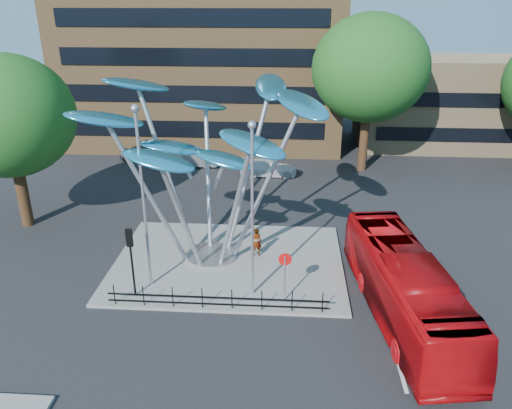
# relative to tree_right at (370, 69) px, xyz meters

# --- Properties ---
(ground) EXTENTS (120.00, 120.00, 0.00)m
(ground) POSITION_rel_tree_right_xyz_m (-8.00, -22.00, -8.04)
(ground) COLOR black
(ground) RESTS_ON ground
(traffic_island) EXTENTS (12.00, 9.00, 0.15)m
(traffic_island) POSITION_rel_tree_right_xyz_m (-9.00, -16.00, -7.96)
(traffic_island) COLOR slate
(traffic_island) RESTS_ON ground
(low_building_near) EXTENTS (15.00, 8.00, 8.00)m
(low_building_near) POSITION_rel_tree_right_xyz_m (8.00, 8.00, -4.04)
(low_building_near) COLOR tan
(low_building_near) RESTS_ON ground
(tree_right) EXTENTS (8.80, 8.80, 12.11)m
(tree_right) POSITION_rel_tree_right_xyz_m (0.00, 0.00, 0.00)
(tree_right) COLOR black
(tree_right) RESTS_ON ground
(tree_left) EXTENTS (7.60, 7.60, 10.32)m
(tree_left) POSITION_rel_tree_right_xyz_m (-22.00, -12.00, -1.24)
(tree_left) COLOR black
(tree_left) RESTS_ON ground
(leaf_sculpture) EXTENTS (12.72, 9.54, 9.51)m
(leaf_sculpture) POSITION_rel_tree_right_xyz_m (-10.07, -15.32, -1.16)
(leaf_sculpture) COLOR #9EA0A5
(leaf_sculpture) RESTS_ON traffic_island
(street_lamp_left) EXTENTS (0.36, 0.36, 8.80)m
(street_lamp_left) POSITION_rel_tree_right_xyz_m (-12.50, -18.50, -2.68)
(street_lamp_left) COLOR #9EA0A5
(street_lamp_left) RESTS_ON traffic_island
(street_lamp_right) EXTENTS (0.36, 0.36, 8.30)m
(street_lamp_right) POSITION_rel_tree_right_xyz_m (-7.50, -19.00, -2.94)
(street_lamp_right) COLOR #9EA0A5
(street_lamp_right) RESTS_ON traffic_island
(traffic_light_island) EXTENTS (0.28, 0.18, 3.42)m
(traffic_light_island) POSITION_rel_tree_right_xyz_m (-13.00, -19.50, -5.42)
(traffic_light_island) COLOR black
(traffic_light_island) RESTS_ON traffic_island
(no_entry_sign_island) EXTENTS (0.60, 0.10, 2.45)m
(no_entry_sign_island) POSITION_rel_tree_right_xyz_m (-6.00, -19.48, -6.22)
(no_entry_sign_island) COLOR #9EA0A5
(no_entry_sign_island) RESTS_ON traffic_island
(pedestrian_railing_front) EXTENTS (10.00, 0.06, 1.00)m
(pedestrian_railing_front) POSITION_rel_tree_right_xyz_m (-9.00, -20.30, -7.48)
(pedestrian_railing_front) COLOR black
(pedestrian_railing_front) RESTS_ON traffic_island
(red_bus) EXTENTS (4.07, 11.25, 3.06)m
(red_bus) POSITION_rel_tree_right_xyz_m (-0.82, -20.16, -6.50)
(red_bus) COLOR #B1080C
(red_bus) RESTS_ON ground
(pedestrian) EXTENTS (0.66, 0.51, 1.63)m
(pedestrian) POSITION_rel_tree_right_xyz_m (-7.58, -15.32, -7.07)
(pedestrian) COLOR gray
(pedestrian) RESTS_ON traffic_island
(parked_car_left) EXTENTS (4.09, 1.90, 1.35)m
(parked_car_left) POSITION_rel_tree_right_xyz_m (-18.26, 1.00, -7.36)
(parked_car_left) COLOR #393C40
(parked_car_left) RESTS_ON ground
(parked_car_mid) EXTENTS (4.04, 1.58, 1.31)m
(parked_car_mid) POSITION_rel_tree_right_xyz_m (-13.76, -0.17, -7.38)
(parked_car_mid) COLOR #929499
(parked_car_mid) RESTS_ON ground
(parked_car_right) EXTENTS (4.48, 2.00, 1.28)m
(parked_car_right) POSITION_rel_tree_right_xyz_m (-7.51, -1.91, -7.40)
(parked_car_right) COLOR silver
(parked_car_right) RESTS_ON ground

